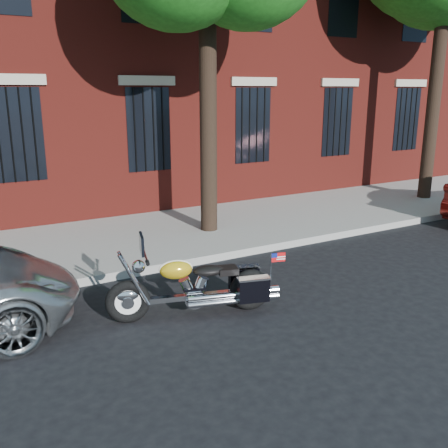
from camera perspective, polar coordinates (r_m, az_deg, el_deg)
ground at (r=8.49m, az=4.52°, el=-6.65°), size 120.00×120.00×0.00m
curb at (r=9.56m, az=-0.09°, el=-3.59°), size 40.00×0.16×0.15m
sidewalk at (r=11.16m, az=-4.84°, el=-0.89°), size 40.00×3.60×0.15m
motorcycle at (r=7.13m, az=-2.81°, el=-7.27°), size 2.35×1.14×1.26m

